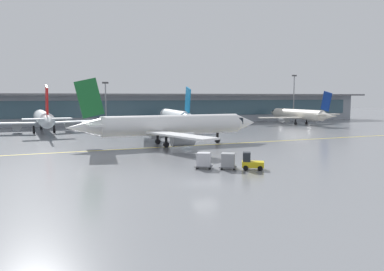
# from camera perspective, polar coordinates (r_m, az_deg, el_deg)

# --- Properties ---
(ground_plane) EXTENTS (400.00, 400.00, 0.00)m
(ground_plane) POSITION_cam_1_polar(r_m,az_deg,el_deg) (39.68, 1.93, -7.01)
(ground_plane) COLOR slate
(taxiway_centreline_stripe) EXTENTS (109.87, 6.08, 0.01)m
(taxiway_centreline_stripe) POSITION_cam_1_polar(r_m,az_deg,el_deg) (67.96, -2.35, -1.62)
(taxiway_centreline_stripe) COLOR yellow
(taxiway_centreline_stripe) RESTS_ON ground_plane
(terminal_concourse) EXTENTS (194.72, 11.00, 9.60)m
(terminal_concourse) POSITION_cam_1_polar(r_m,az_deg,el_deg) (124.20, -13.14, 3.89)
(terminal_concourse) COLOR #8C939E
(terminal_concourse) RESTS_ON ground_plane
(gate_airplane_1) EXTENTS (31.60, 34.12, 11.30)m
(gate_airplane_1) POSITION_cam_1_polar(r_m,az_deg,el_deg) (100.91, -21.14, 2.36)
(gate_airplane_1) COLOR white
(gate_airplane_1) RESTS_ON ground_plane
(gate_airplane_2) EXTENTS (31.10, 33.51, 11.10)m
(gate_airplane_2) POSITION_cam_1_polar(r_m,az_deg,el_deg) (104.26, -2.54, 2.81)
(gate_airplane_2) COLOR white
(gate_airplane_2) RESTS_ON ground_plane
(gate_airplane_3) EXTENTS (28.89, 31.09, 10.30)m
(gate_airplane_3) POSITION_cam_1_polar(r_m,az_deg,el_deg) (125.77, 15.46, 3.02)
(gate_airplane_3) COLOR silver
(gate_airplane_3) RESTS_ON ground_plane
(taxiing_regional_jet) EXTENTS (35.81, 33.28, 11.86)m
(taxiing_regional_jet) POSITION_cam_1_polar(r_m,az_deg,el_deg) (69.34, -3.22, 1.48)
(taxiing_regional_jet) COLOR white
(taxiing_regional_jet) RESTS_ON ground_plane
(baggage_tug) EXTENTS (2.95, 2.51, 2.10)m
(baggage_tug) POSITION_cam_1_polar(r_m,az_deg,el_deg) (47.03, 8.72, -3.94)
(baggage_tug) COLOR yellow
(baggage_tug) RESTS_ON ground_plane
(cargo_dolly_lead) EXTENTS (2.61, 2.40, 1.94)m
(cargo_dolly_lead) POSITION_cam_1_polar(r_m,az_deg,el_deg) (47.07, 5.36, -3.69)
(cargo_dolly_lead) COLOR #595B60
(cargo_dolly_lead) RESTS_ON ground_plane
(cargo_dolly_trailing) EXTENTS (2.61, 2.40, 1.94)m
(cargo_dolly_trailing) POSITION_cam_1_polar(r_m,az_deg,el_deg) (47.32, 1.74, -3.61)
(cargo_dolly_trailing) COLOR #595B60
(cargo_dolly_trailing) RESTS_ON ground_plane
(apron_light_mast_1) EXTENTS (1.80, 0.36, 12.95)m
(apron_light_mast_1) POSITION_cam_1_polar(r_m,az_deg,el_deg) (115.79, -12.64, 4.88)
(apron_light_mast_1) COLOR gray
(apron_light_mast_1) RESTS_ON ground_plane
(apron_light_mast_2) EXTENTS (1.80, 0.36, 16.16)m
(apron_light_mast_2) POSITION_cam_1_polar(r_m,az_deg,el_deg) (139.40, 14.82, 5.63)
(apron_light_mast_2) COLOR gray
(apron_light_mast_2) RESTS_ON ground_plane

